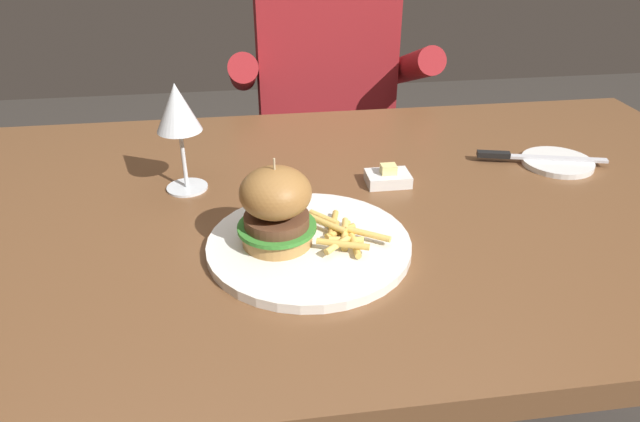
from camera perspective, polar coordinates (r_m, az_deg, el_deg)
dining_table at (r=0.98m, az=2.74°, el=-3.11°), size 1.49×0.86×0.74m
main_plate at (r=0.81m, az=-1.11°, el=-3.41°), size 0.29×0.29×0.01m
burger_sandwich at (r=0.78m, az=-4.41°, el=0.42°), size 0.11×0.11×0.13m
fries_pile at (r=0.80m, az=2.21°, el=-2.24°), size 0.11×0.12×0.02m
wine_glass at (r=0.95m, az=-14.06°, el=9.62°), size 0.07×0.07×0.18m
bread_plate at (r=1.15m, az=22.65°, el=4.53°), size 0.13×0.13×0.01m
table_knife at (r=1.13m, az=20.22°, el=5.12°), size 0.23×0.07×0.01m
butter_dish at (r=0.99m, az=6.81°, el=3.34°), size 0.07×0.05×0.04m
diner_person at (r=1.66m, az=0.41°, el=7.38°), size 0.51×0.36×1.18m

